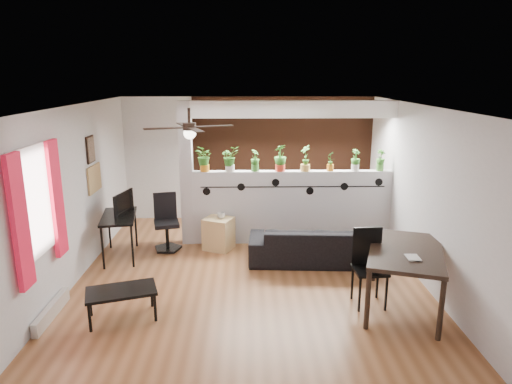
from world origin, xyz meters
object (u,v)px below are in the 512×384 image
cube_shelf (219,234)px  office_chair (167,226)px  potted_plant_7 (380,160)px  coffee_table (121,293)px  potted_plant_6 (356,159)px  dining_table (406,256)px  potted_plant_3 (280,157)px  potted_plant_1 (230,158)px  potted_plant_2 (255,160)px  potted_plant_4 (305,157)px  sofa (313,245)px  potted_plant_0 (204,158)px  cup (221,215)px  ceiling_fan (190,129)px  potted_plant_5 (330,160)px  folding_chair (368,259)px  computer_desk (119,219)px

cube_shelf → office_chair: size_ratio=0.58×
potted_plant_7 → coffee_table: size_ratio=0.40×
potted_plant_6 → dining_table: bearing=-87.1°
potted_plant_7 → potted_plant_3: bearing=180.0°
dining_table → potted_plant_1: bearing=133.7°
potted_plant_2 → potted_plant_4: potted_plant_4 is taller
coffee_table → dining_table: bearing=3.8°
potted_plant_4 → sofa: 1.61m
potted_plant_0 → office_chair: bearing=-153.2°
potted_plant_1 → potted_plant_6: 2.26m
potted_plant_0 → potted_plant_6: (2.71, 0.00, -0.03)m
cup → office_chair: 0.99m
ceiling_fan → office_chair: size_ratio=1.20×
potted_plant_2 → sofa: (0.94, -0.94, -1.26)m
potted_plant_4 → potted_plant_5: size_ratio=1.32×
potted_plant_6 → potted_plant_7: (0.45, -0.00, -0.01)m
potted_plant_1 → cube_shelf: bearing=-121.2°
cube_shelf → folding_chair: bearing=-19.1°
potted_plant_2 → potted_plant_6: bearing=0.0°
potted_plant_4 → potted_plant_2: bearing=180.0°
potted_plant_4 → potted_plant_5: 0.45m
office_chair → dining_table: (3.51, -2.16, 0.29)m
potted_plant_1 → potted_plant_2: (0.45, 0.00, -0.03)m
folding_chair → dining_table: bearing=-19.5°
ceiling_fan → office_chair: 2.47m
potted_plant_2 → dining_table: potted_plant_2 is taller
potted_plant_6 → sofa: potted_plant_6 is taller
cube_shelf → coffee_table: bearing=-90.5°
potted_plant_3 → computer_desk: bearing=-166.0°
potted_plant_5 → coffee_table: bearing=-138.5°
potted_plant_2 → potted_plant_5: size_ratio=1.09×
potted_plant_2 → potted_plant_3: potted_plant_3 is taller
cup → potted_plant_6: bearing=8.0°
computer_desk → dining_table: size_ratio=0.65×
potted_plant_4 → potted_plant_5: bearing=0.0°
potted_plant_4 → potted_plant_7: size_ratio=1.24×
potted_plant_6 → cup: (-2.41, -0.34, -0.93)m
cup → office_chair: size_ratio=0.14×
ceiling_fan → cup: ceiling_fan is taller
potted_plant_2 → sofa: size_ratio=0.19×
potted_plant_0 → cup: size_ratio=3.37×
office_chair → dining_table: office_chair is taller
cup → ceiling_fan: bearing=-102.2°
potted_plant_0 → potted_plant_6: size_ratio=1.17×
potted_plant_5 → cube_shelf: size_ratio=0.62×
potted_plant_3 → folding_chair: 2.74m
potted_plant_0 → cube_shelf: size_ratio=0.80×
sofa → office_chair: 2.59m
potted_plant_6 → office_chair: potted_plant_6 is taller
potted_plant_3 → potted_plant_6: potted_plant_3 is taller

